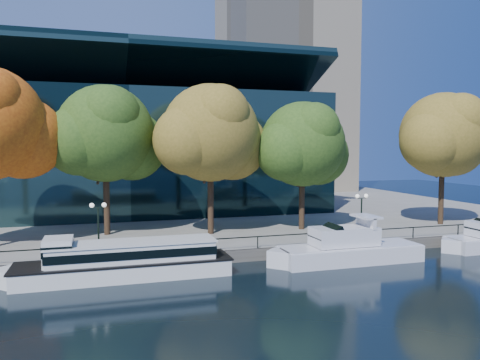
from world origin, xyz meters
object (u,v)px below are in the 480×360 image
object	(u,v)px
lamp_2	(362,206)
lamp_1	(98,216)
tree_2	(107,136)
tree_3	(212,135)
tree_4	(304,146)
cruiser_near	(345,248)
tree_5	(445,137)
tour_boat	(120,260)

from	to	relation	value
lamp_2	lamp_1	bearing A→B (deg)	180.00
tree_2	tree_3	distance (m)	9.79
tree_3	lamp_1	bearing A→B (deg)	-149.73
tree_4	lamp_1	size ratio (longest dim) A/B	3.17
tree_4	lamp_2	distance (m)	8.52
lamp_2	tree_2	bearing A→B (deg)	158.77
cruiser_near	lamp_1	distance (m)	19.50
tree_5	lamp_1	bearing A→B (deg)	-172.97
tree_2	tree_4	xyz separation A→B (m)	(18.84, -2.62, -0.96)
tree_5	lamp_2	world-z (taller)	tree_5
tree_4	tree_5	xyz separation A→B (m)	(15.62, -1.50, 0.98)
tour_boat	tree_2	distance (m)	14.92
tree_2	tree_5	distance (m)	34.71
tour_boat	cruiser_near	bearing A→B (deg)	-2.22
tree_3	lamp_1	world-z (taller)	tree_3
tree_4	tree_5	bearing A→B (deg)	-5.48
tree_3	tree_5	world-z (taller)	tree_3
cruiser_near	tree_5	distance (m)	20.73
tour_boat	cruiser_near	xyz separation A→B (m)	(17.46, -0.68, -0.16)
tree_3	lamp_2	xyz separation A→B (m)	(12.37, -6.10, -6.41)
tour_boat	cruiser_near	distance (m)	17.47
tour_boat	tree_3	size ratio (longest dim) A/B	1.15
tree_3	tree_5	bearing A→B (deg)	-3.97
cruiser_near	tree_2	world-z (taller)	tree_2
tree_4	tree_5	world-z (taller)	tree_5
lamp_2	tree_5	bearing A→B (deg)	19.12
tree_3	tree_4	bearing A→B (deg)	-1.43
tree_4	lamp_2	world-z (taller)	tree_4
tour_boat	tree_3	xyz separation A→B (m)	(9.06, 9.50, 9.07)
cruiser_near	tree_5	bearing A→B (deg)	27.00
tour_boat	tree_4	world-z (taller)	tree_4
tree_2	lamp_1	distance (m)	10.64
tour_boat	lamp_1	world-z (taller)	lamp_1
tree_3	tree_4	world-z (taller)	tree_3
cruiser_near	lamp_1	bearing A→B (deg)	167.81
tour_boat	tree_3	world-z (taller)	tree_3
tree_3	tree_4	xyz separation A→B (m)	(9.35, -0.23, -1.03)
cruiser_near	lamp_1	world-z (taller)	lamp_1
tree_4	lamp_1	xyz separation A→B (m)	(-19.80, -5.87, -5.38)
lamp_1	lamp_2	xyz separation A→B (m)	(22.82, 0.00, 0.00)
tree_3	lamp_1	distance (m)	13.70
tree_5	lamp_1	size ratio (longest dim) A/B	3.48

